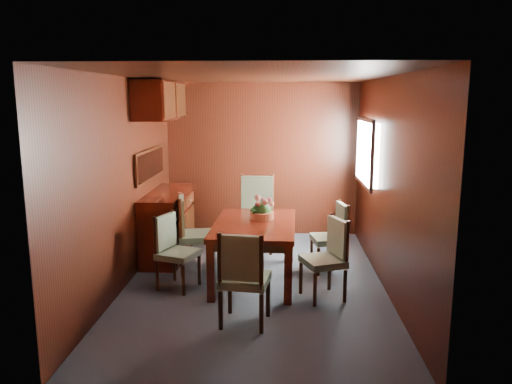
# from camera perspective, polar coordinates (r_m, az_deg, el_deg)

# --- Properties ---
(ground) EXTENTS (4.50, 4.50, 0.00)m
(ground) POSITION_cam_1_polar(r_m,az_deg,el_deg) (6.00, -0.13, -10.39)
(ground) COLOR #323A44
(ground) RESTS_ON ground
(room_shell) EXTENTS (3.06, 4.52, 2.41)m
(room_shell) POSITION_cam_1_polar(r_m,az_deg,el_deg) (5.96, -0.98, 5.60)
(room_shell) COLOR black
(room_shell) RESTS_ON ground
(sideboard) EXTENTS (0.48, 1.40, 0.90)m
(sideboard) POSITION_cam_1_polar(r_m,az_deg,el_deg) (6.98, -10.02, -3.64)
(sideboard) COLOR #380E07
(sideboard) RESTS_ON ground
(dining_table) EXTENTS (0.99, 1.54, 0.71)m
(dining_table) POSITION_cam_1_polar(r_m,az_deg,el_deg) (5.94, -0.14, -4.44)
(dining_table) COLOR #380E07
(dining_table) RESTS_ON ground
(chair_left_near) EXTENTS (0.51, 0.52, 0.87)m
(chair_left_near) POSITION_cam_1_polar(r_m,az_deg,el_deg) (5.82, -9.47, -6.20)
(chair_left_near) COLOR black
(chair_left_near) RESTS_ON ground
(chair_left_far) EXTENTS (0.53, 0.54, 0.98)m
(chair_left_far) POSITION_cam_1_polar(r_m,az_deg,el_deg) (6.30, -7.46, -4.27)
(chair_left_far) COLOR black
(chair_left_far) RESTS_ON ground
(chair_right_near) EXTENTS (0.54, 0.55, 0.90)m
(chair_right_near) POSITION_cam_1_polar(r_m,az_deg,el_deg) (5.51, 8.33, -6.96)
(chair_right_near) COLOR black
(chair_right_near) RESTS_ON ground
(chair_right_far) EXTENTS (0.47, 0.48, 0.88)m
(chair_right_far) POSITION_cam_1_polar(r_m,az_deg,el_deg) (6.38, 8.90, -4.62)
(chair_right_far) COLOR black
(chair_right_far) RESTS_ON ground
(chair_head) EXTENTS (0.51, 0.49, 0.95)m
(chair_head) POSITION_cam_1_polar(r_m,az_deg,el_deg) (4.77, -1.47, -9.33)
(chair_head) COLOR black
(chair_head) RESTS_ON ground
(chair_foot) EXTENTS (0.52, 0.50, 1.07)m
(chair_foot) POSITION_cam_1_polar(r_m,az_deg,el_deg) (7.18, 0.07, -1.89)
(chair_foot) COLOR black
(chair_foot) RESTS_ON ground
(flower_centerpiece) EXTENTS (0.31, 0.31, 0.31)m
(flower_centerpiece) POSITION_cam_1_polar(r_m,az_deg,el_deg) (6.05, 0.69, -1.73)
(flower_centerpiece) COLOR #C1633B
(flower_centerpiece) RESTS_ON dining_table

